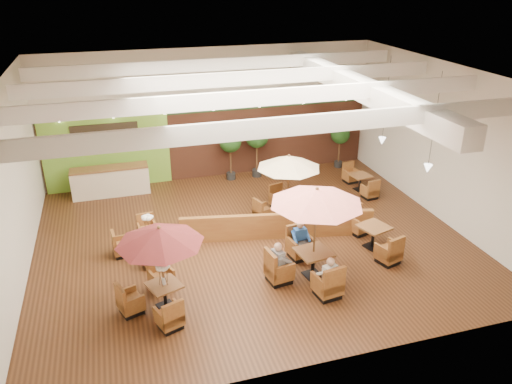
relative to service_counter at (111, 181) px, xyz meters
name	(u,v)px	position (x,y,z in m)	size (l,w,h in m)	color
room	(248,125)	(4.65, -3.88, 3.05)	(14.04, 14.00, 5.52)	#381E0F
service_counter	(111,181)	(0.00, 0.00, 0.00)	(3.00, 0.75, 1.18)	beige
booth_divider	(278,226)	(5.27, -5.25, -0.13)	(6.53, 0.18, 0.90)	brown
table_0	(159,250)	(1.10, -7.94, 1.19)	(2.42, 2.56, 2.48)	brown
table_1	(313,214)	(5.46, -7.69, 1.47)	(2.78, 2.90, 2.88)	brown
table_2	(287,173)	(6.03, -3.96, 1.21)	(2.42, 2.55, 2.48)	brown
table_3	(143,240)	(0.83, -4.90, -0.14)	(1.58, 2.32, 1.46)	brown
table_4	(373,237)	(8.05, -6.71, -0.21)	(1.10, 2.77, 0.98)	brown
table_5	(360,183)	(9.80, -2.42, -0.26)	(0.85, 2.30, 0.84)	brown
topiary_0	(230,143)	(5.00, 0.20, 1.04)	(0.94, 0.94, 2.18)	black
topiary_1	(257,138)	(6.17, 0.20, 1.15)	(1.00, 1.00, 2.33)	black
topiary_2	(340,136)	(10.06, 0.20, 0.90)	(0.86, 0.86, 1.99)	black
diner_0	(328,273)	(5.54, -8.74, 0.18)	(0.44, 0.39, 0.80)	silver
diner_1	(300,236)	(5.54, -6.63, 0.17)	(0.39, 0.31, 0.79)	#2859AF
diner_2	(279,258)	(4.48, -7.69, 0.19)	(0.41, 0.46, 0.84)	gray
diner_3	(297,211)	(6.08, -4.87, 0.15)	(0.39, 0.34, 0.73)	#2859AF
diner_4	(297,210)	(6.08, -4.87, 0.17)	(0.44, 0.40, 0.79)	silver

